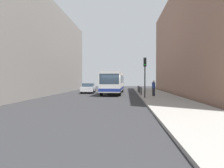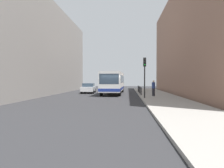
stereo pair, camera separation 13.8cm
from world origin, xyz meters
name	(u,v)px [view 2 (the right image)]	position (x,y,z in m)	size (l,w,h in m)	color
ground_plane	(112,97)	(0.00, 0.00, 0.00)	(80.00, 80.00, 0.00)	#2D2D30
sidewalk	(158,96)	(5.40, 0.00, 0.07)	(4.40, 40.00, 0.15)	#9E9991
building_left	(33,50)	(-11.50, 4.00, 6.26)	(7.00, 32.00, 12.52)	gray
building_right	(201,42)	(11.50, 4.00, 7.07)	(7.00, 32.00, 14.14)	#936B56
bus	(113,82)	(-0.18, 4.85, 1.73)	(2.77, 11.08, 3.00)	white
car_beside_bus	(89,88)	(-4.04, 6.31, 0.78)	(2.11, 4.51, 1.48)	silver
car_behind_bus	(115,86)	(-0.58, 16.70, 0.78)	(1.93, 4.43, 1.48)	#A5A8AD
traffic_light	(145,70)	(3.55, -2.93, 3.01)	(0.28, 0.33, 4.10)	black
bollard_near	(141,91)	(3.45, 0.67, 0.62)	(0.11, 0.11, 0.95)	black
bollard_mid	(140,90)	(3.45, 2.90, 0.62)	(0.11, 0.11, 0.95)	black
bollard_far	(139,89)	(3.45, 5.14, 0.62)	(0.11, 0.11, 0.95)	black
bollard_farthest	(138,89)	(3.45, 7.37, 0.62)	(0.11, 0.11, 0.95)	black
pedestrian_near_signal	(153,88)	(4.76, -0.51, 1.05)	(0.38, 0.38, 1.80)	#26262D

